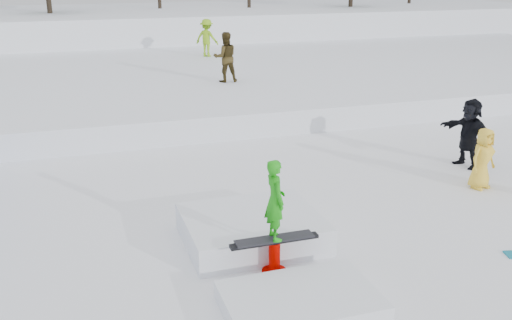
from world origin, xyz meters
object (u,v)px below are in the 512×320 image
object	(u,v)px
spectator_dark	(469,133)
jib_rail_feature	(264,243)
walker_olive	(225,57)
spectator_yellow	(483,158)
walker_ygreen	(207,38)

from	to	relation	value
spectator_dark	jib_rail_feature	distance (m)	7.58
walker_olive	spectator_yellow	bearing A→B (deg)	110.39
walker_olive	spectator_dark	bearing A→B (deg)	116.54
jib_rail_feature	walker_olive	bearing A→B (deg)	77.81
walker_ygreen	jib_rail_feature	distance (m)	19.67
walker_ygreen	jib_rail_feature	bearing A→B (deg)	119.25
spectator_dark	jib_rail_feature	bearing A→B (deg)	-74.32
spectator_yellow	jib_rail_feature	world-z (taller)	jib_rail_feature
walker_olive	spectator_dark	world-z (taller)	walker_olive
walker_ygreen	walker_olive	bearing A→B (deg)	122.46
walker_ygreen	jib_rail_feature	size ratio (longest dim) A/B	0.42
spectator_yellow	walker_olive	bearing A→B (deg)	92.69
walker_olive	jib_rail_feature	size ratio (longest dim) A/B	0.44
spectator_yellow	spectator_dark	world-z (taller)	spectator_dark
walker_ygreen	jib_rail_feature	world-z (taller)	walker_ygreen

